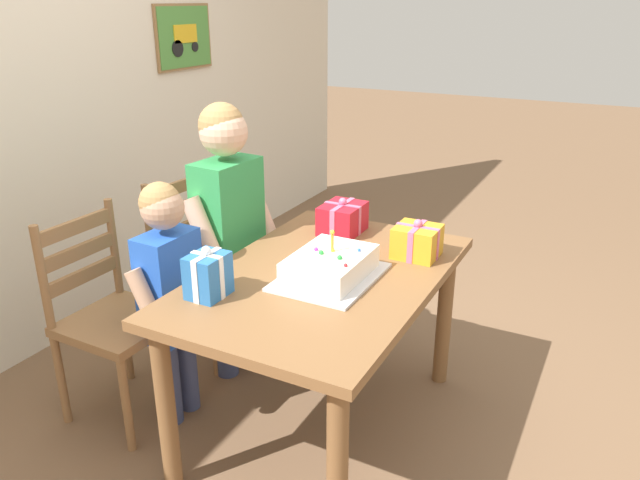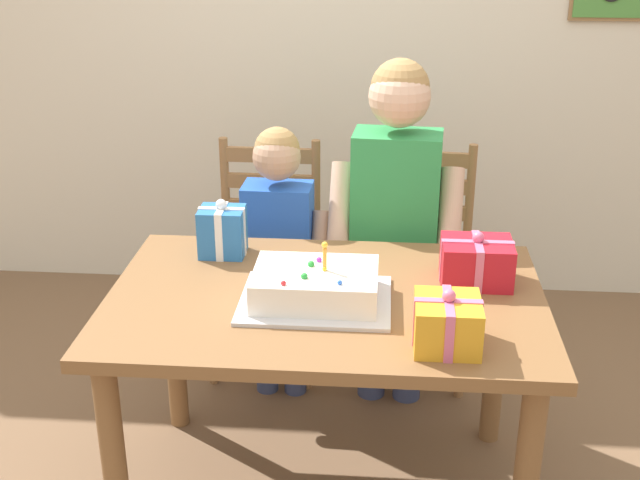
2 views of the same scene
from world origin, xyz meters
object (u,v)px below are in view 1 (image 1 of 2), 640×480
(chair_left, at_px, (112,317))
(dining_table, at_px, (323,297))
(gift_box_corner_small, at_px, (342,218))
(child_younger, at_px, (170,282))
(gift_box_beside_cake, at_px, (208,275))
(chair_right, at_px, (202,265))
(gift_box_red_large, at_px, (417,241))
(birthday_cake, at_px, (330,267))
(child_older, at_px, (229,216))

(chair_left, bearing_deg, dining_table, -70.31)
(gift_box_corner_small, height_order, child_younger, child_younger)
(gift_box_beside_cake, relative_size, chair_left, 0.21)
(chair_right, bearing_deg, gift_box_red_large, -88.57)
(gift_box_corner_small, bearing_deg, birthday_cake, -159.76)
(chair_left, height_order, child_older, child_older)
(gift_box_beside_cake, bearing_deg, chair_right, 40.66)
(birthday_cake, relative_size, gift_box_red_large, 2.38)
(chair_left, relative_size, child_older, 0.69)
(gift_box_corner_small, relative_size, child_older, 0.17)
(gift_box_corner_small, bearing_deg, gift_box_beside_cake, 169.68)
(chair_right, bearing_deg, birthday_cake, -110.51)
(birthday_cake, height_order, chair_left, same)
(chair_left, height_order, child_younger, child_younger)
(child_older, relative_size, child_younger, 1.23)
(gift_box_corner_small, height_order, chair_left, chair_left)
(dining_table, height_order, chair_left, chair_left)
(dining_table, distance_m, gift_box_beside_cake, 0.49)
(chair_right, bearing_deg, child_younger, -153.59)
(gift_box_corner_small, distance_m, child_younger, 0.83)
(birthday_cake, height_order, gift_box_beside_cake, gift_box_beside_cake)
(dining_table, relative_size, birthday_cake, 2.97)
(chair_right, relative_size, child_older, 0.69)
(gift_box_beside_cake, relative_size, child_younger, 0.18)
(dining_table, bearing_deg, gift_box_red_large, -38.13)
(birthday_cake, distance_m, gift_box_corner_small, 0.51)
(dining_table, distance_m, birthday_cake, 0.16)
(gift_box_corner_small, distance_m, chair_right, 0.81)
(chair_right, distance_m, child_younger, 0.62)
(child_older, bearing_deg, dining_table, -109.20)
(birthday_cake, relative_size, child_younger, 0.41)
(birthday_cake, distance_m, child_younger, 0.68)
(chair_left, distance_m, child_older, 0.67)
(gift_box_red_large, bearing_deg, dining_table, 141.87)
(chair_left, bearing_deg, gift_box_corner_small, -43.74)
(gift_box_corner_small, bearing_deg, gift_box_red_large, -105.77)
(dining_table, height_order, child_younger, child_younger)
(dining_table, xyz_separation_m, gift_box_red_large, (0.34, -0.27, 0.17))
(child_older, bearing_deg, child_younger, 179.93)
(gift_box_red_large, bearing_deg, gift_box_corner_small, 74.23)
(gift_box_beside_cake, bearing_deg, child_older, 28.91)
(dining_table, xyz_separation_m, gift_box_corner_small, (0.45, 0.13, 0.17))
(gift_box_red_large, height_order, gift_box_corner_small, gift_box_corner_small)
(gift_box_red_large, distance_m, gift_box_corner_small, 0.41)
(chair_right, distance_m, child_older, 0.44)
(birthday_cake, xyz_separation_m, gift_box_beside_cake, (-0.34, 0.32, 0.03))
(chair_left, xyz_separation_m, chair_right, (0.62, -0.00, 0.00))
(child_younger, bearing_deg, gift_box_beside_cake, -114.31)
(gift_box_corner_small, distance_m, child_older, 0.52)
(gift_box_beside_cake, height_order, chair_left, gift_box_beside_cake)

